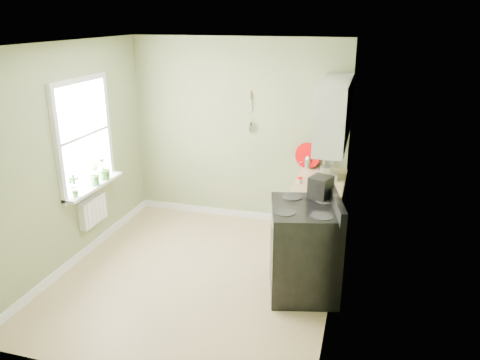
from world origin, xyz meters
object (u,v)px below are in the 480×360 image
(stand_mixer, at_px, (327,165))
(coffee_maker, at_px, (320,193))
(kettle, at_px, (308,162))
(stove, at_px, (304,249))

(stand_mixer, height_order, coffee_maker, stand_mixer)
(kettle, bearing_deg, stove, -82.58)
(stove, height_order, coffee_maker, coffee_maker)
(kettle, bearing_deg, stand_mixer, -47.14)
(stove, distance_m, stand_mixer, 1.50)
(stove, height_order, stand_mixer, stand_mixer)
(stove, distance_m, kettle, 1.79)
(stove, relative_size, stand_mixer, 2.79)
(stand_mixer, distance_m, kettle, 0.45)
(stove, relative_size, coffee_maker, 3.12)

